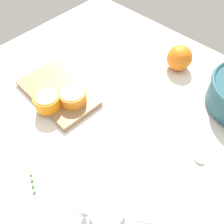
# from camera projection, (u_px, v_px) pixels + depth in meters

# --- Properties ---
(ground_plane) EXTENTS (1.19, 1.01, 0.03)m
(ground_plane) POSITION_uv_depth(u_px,v_px,m) (120.00, 128.00, 0.75)
(ground_plane) COLOR silver
(juice_pitcher) EXTENTS (0.13, 0.12, 0.16)m
(juice_pitcher) POSITION_uv_depth(u_px,v_px,m) (108.00, 221.00, 0.52)
(juice_pitcher) COLOR white
(juice_pitcher) RESTS_ON ground_plane
(cutting_board) EXTENTS (0.27, 0.16, 0.02)m
(cutting_board) POSITION_uv_depth(u_px,v_px,m) (58.00, 93.00, 0.80)
(cutting_board) COLOR olive
(cutting_board) RESTS_ON ground_plane
(orange_half_0) EXTENTS (0.08, 0.08, 0.04)m
(orange_half_0) POSITION_uv_depth(u_px,v_px,m) (72.00, 96.00, 0.75)
(orange_half_0) COLOR orange
(orange_half_0) RESTS_ON cutting_board
(orange_half_1) EXTENTS (0.08, 0.08, 0.04)m
(orange_half_1) POSITION_uv_depth(u_px,v_px,m) (47.00, 100.00, 0.74)
(orange_half_1) COLOR orange
(orange_half_1) RESTS_ON cutting_board
(loose_orange_1) EXTENTS (0.09, 0.09, 0.09)m
(loose_orange_1) POSITION_uv_depth(u_px,v_px,m) (179.00, 58.00, 0.86)
(loose_orange_1) COLOR orange
(loose_orange_1) RESTS_ON ground_plane
(spoon) EXTENTS (0.15, 0.02, 0.01)m
(spoon) POSITION_uv_depth(u_px,v_px,m) (188.00, 152.00, 0.68)
(spoon) COLOR silver
(spoon) RESTS_ON ground_plane
(herb_sprig_0) EXTENTS (0.07, 0.04, 0.01)m
(herb_sprig_0) POSITION_uv_depth(u_px,v_px,m) (33.00, 184.00, 0.62)
(herb_sprig_0) COLOR #43733F
(herb_sprig_0) RESTS_ON ground_plane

